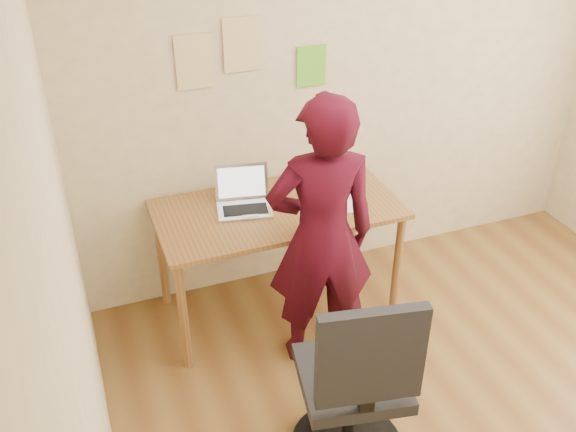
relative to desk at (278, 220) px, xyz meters
name	(u,v)px	position (x,y,z in m)	size (l,w,h in m)	color
room	(553,214)	(0.63, -1.38, 0.70)	(3.58, 3.58, 2.78)	brown
desk	(278,220)	(0.00, 0.00, 0.00)	(1.40, 0.70, 0.74)	#915B32
laptop	(243,199)	(-0.18, 0.08, 0.14)	(0.35, 0.33, 0.22)	silver
paper_sheet	(336,200)	(0.35, -0.04, 0.09)	(0.22, 0.31, 0.00)	white
phone	(333,216)	(0.25, -0.21, 0.09)	(0.09, 0.14, 0.01)	black
wall_note_left	(195,62)	(-0.34, 0.36, 0.87)	(0.21, 0.00, 0.30)	#D9BB82
wall_note_mid	(242,45)	(-0.07, 0.36, 0.94)	(0.21, 0.00, 0.30)	#D9BB82
wall_note_right	(311,66)	(0.34, 0.36, 0.77)	(0.18, 0.00, 0.24)	#5FBF2A
office_chair	(355,394)	(-0.07, -1.20, -0.20)	(0.55, 0.56, 1.06)	black
person	(321,237)	(0.08, -0.45, 0.14)	(0.58, 0.38, 1.59)	#390715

